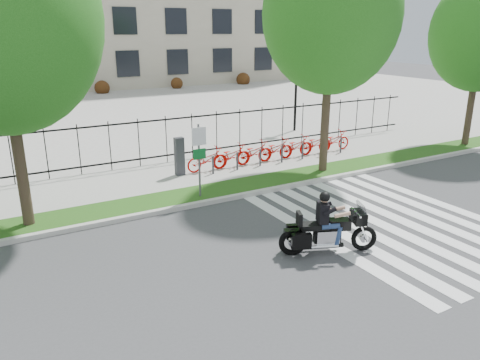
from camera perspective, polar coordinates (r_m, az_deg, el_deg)
ground at (r=12.22m, az=1.91°, el=-9.48°), size 120.00×120.00×0.00m
curb at (r=15.52m, az=-6.07°, el=-3.12°), size 60.00×0.20×0.15m
grass_verge at (r=16.25m, az=-7.29°, el=-2.17°), size 60.00×1.50×0.15m
sidewalk at (r=18.47m, az=-10.31°, el=0.17°), size 60.00×3.50×0.15m
plaza at (r=35.13m, az=-20.23°, el=7.74°), size 80.00×34.00×0.10m
crosswalk_stripes at (r=15.10m, az=17.75°, el=-4.81°), size 5.70×8.00×0.01m
iron_fence at (r=19.79m, az=-12.22°, el=4.48°), size 30.00×0.06×2.00m
lamp_post_right at (r=26.52m, az=6.90°, el=12.60°), size 1.06×0.70×4.25m
street_tree_2 at (r=18.56m, az=11.08°, el=19.22°), size 5.12×5.12×8.94m
bike_share_station at (r=20.43m, az=4.16°, el=3.73°), size 8.86×0.85×1.50m
sign_pole_regulatory at (r=15.66m, az=-4.99°, el=3.51°), size 0.50×0.09×2.50m
motorcycle_rider at (r=12.43m, az=10.72°, el=-5.83°), size 2.50×1.38×2.05m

